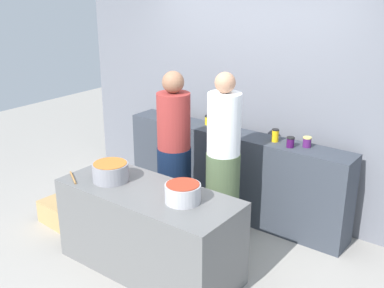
{
  "coord_description": "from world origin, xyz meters",
  "views": [
    {
      "loc": [
        2.59,
        -3.07,
        2.59
      ],
      "look_at": [
        0.0,
        0.35,
        1.05
      ],
      "focal_mm": 44.1,
      "sensor_mm": 36.0,
      "label": 1
    }
  ],
  "objects_px": {
    "preserve_jar_6": "(290,142)",
    "preserve_jar_3": "(209,120)",
    "preserve_jar_4": "(227,124)",
    "cooking_pot_left": "(111,172)",
    "preserve_jar_1": "(171,114)",
    "cooking_pot_center": "(183,193)",
    "wooden_spoon": "(73,178)",
    "preserve_jar_2": "(180,118)",
    "preserve_jar_7": "(307,142)",
    "preserve_jar_5": "(275,135)",
    "cook_with_tongs": "(174,161)",
    "preserve_jar_0": "(164,112)",
    "bread_crate": "(61,213)",
    "cook_in_cap": "(223,170)"
  },
  "relations": [
    {
      "from": "preserve_jar_6",
      "to": "preserve_jar_3",
      "type": "bearing_deg",
      "value": 173.35
    },
    {
      "from": "preserve_jar_4",
      "to": "cook_with_tongs",
      "type": "distance_m",
      "value": 0.78
    },
    {
      "from": "preserve_jar_2",
      "to": "preserve_jar_6",
      "type": "relative_size",
      "value": 0.91
    },
    {
      "from": "preserve_jar_6",
      "to": "wooden_spoon",
      "type": "relative_size",
      "value": 0.37
    },
    {
      "from": "cook_in_cap",
      "to": "bread_crate",
      "type": "xyz_separation_m",
      "value": [
        -1.63,
        -0.74,
        -0.68
      ]
    },
    {
      "from": "cook_with_tongs",
      "to": "preserve_jar_0",
      "type": "bearing_deg",
      "value": 135.66
    },
    {
      "from": "cook_in_cap",
      "to": "cook_with_tongs",
      "type": "bearing_deg",
      "value": -172.53
    },
    {
      "from": "preserve_jar_4",
      "to": "preserve_jar_5",
      "type": "relative_size",
      "value": 1.05
    },
    {
      "from": "preserve_jar_2",
      "to": "preserve_jar_0",
      "type": "bearing_deg",
      "value": 165.27
    },
    {
      "from": "preserve_jar_3",
      "to": "preserve_jar_5",
      "type": "bearing_deg",
      "value": -4.25
    },
    {
      "from": "cooking_pot_left",
      "to": "bread_crate",
      "type": "relative_size",
      "value": 0.71
    },
    {
      "from": "cook_in_cap",
      "to": "preserve_jar_5",
      "type": "bearing_deg",
      "value": 69.7
    },
    {
      "from": "wooden_spoon",
      "to": "preserve_jar_7",
      "type": "bearing_deg",
      "value": 46.82
    },
    {
      "from": "cooking_pot_center",
      "to": "wooden_spoon",
      "type": "distance_m",
      "value": 1.14
    },
    {
      "from": "preserve_jar_0",
      "to": "preserve_jar_6",
      "type": "distance_m",
      "value": 1.72
    },
    {
      "from": "preserve_jar_0",
      "to": "cooking_pot_center",
      "type": "height_order",
      "value": "preserve_jar_0"
    },
    {
      "from": "preserve_jar_4",
      "to": "preserve_jar_6",
      "type": "distance_m",
      "value": 0.81
    },
    {
      "from": "preserve_jar_5",
      "to": "preserve_jar_7",
      "type": "relative_size",
      "value": 1.28
    },
    {
      "from": "preserve_jar_0",
      "to": "cook_with_tongs",
      "type": "relative_size",
      "value": 0.06
    },
    {
      "from": "cooking_pot_left",
      "to": "wooden_spoon",
      "type": "distance_m",
      "value": 0.37
    },
    {
      "from": "preserve_jar_1",
      "to": "preserve_jar_7",
      "type": "xyz_separation_m",
      "value": [
        1.71,
        0.06,
        0.0
      ]
    },
    {
      "from": "preserve_jar_4",
      "to": "wooden_spoon",
      "type": "bearing_deg",
      "value": -111.13
    },
    {
      "from": "cook_with_tongs",
      "to": "bread_crate",
      "type": "xyz_separation_m",
      "value": [
        -1.07,
        -0.67,
        -0.66
      ]
    },
    {
      "from": "preserve_jar_7",
      "to": "cooking_pot_left",
      "type": "bearing_deg",
      "value": -130.16
    },
    {
      "from": "cooking_pot_left",
      "to": "wooden_spoon",
      "type": "relative_size",
      "value": 1.17
    },
    {
      "from": "cooking_pot_left",
      "to": "bread_crate",
      "type": "bearing_deg",
      "value": 174.91
    },
    {
      "from": "preserve_jar_0",
      "to": "preserve_jar_7",
      "type": "height_order",
      "value": "same"
    },
    {
      "from": "preserve_jar_3",
      "to": "preserve_jar_2",
      "type": "bearing_deg",
      "value": -160.14
    },
    {
      "from": "preserve_jar_4",
      "to": "preserve_jar_6",
      "type": "xyz_separation_m",
      "value": [
        0.8,
        -0.08,
        -0.02
      ]
    },
    {
      "from": "cooking_pot_center",
      "to": "preserve_jar_1",
      "type": "bearing_deg",
      "value": 132.66
    },
    {
      "from": "preserve_jar_0",
      "to": "preserve_jar_1",
      "type": "relative_size",
      "value": 1.01
    },
    {
      "from": "preserve_jar_7",
      "to": "cooking_pot_center",
      "type": "height_order",
      "value": "preserve_jar_7"
    },
    {
      "from": "preserve_jar_7",
      "to": "preserve_jar_6",
      "type": "bearing_deg",
      "value": -140.53
    },
    {
      "from": "preserve_jar_4",
      "to": "wooden_spoon",
      "type": "relative_size",
      "value": 0.49
    },
    {
      "from": "cook_with_tongs",
      "to": "preserve_jar_1",
      "type": "bearing_deg",
      "value": 131.73
    },
    {
      "from": "preserve_jar_1",
      "to": "preserve_jar_4",
      "type": "relative_size",
      "value": 0.74
    },
    {
      "from": "preserve_jar_6",
      "to": "preserve_jar_7",
      "type": "distance_m",
      "value": 0.17
    },
    {
      "from": "preserve_jar_0",
      "to": "cooking_pot_center",
      "type": "relative_size",
      "value": 0.34
    },
    {
      "from": "preserve_jar_2",
      "to": "preserve_jar_4",
      "type": "distance_m",
      "value": 0.61
    },
    {
      "from": "cook_in_cap",
      "to": "wooden_spoon",
      "type": "bearing_deg",
      "value": -135.04
    },
    {
      "from": "cooking_pot_left",
      "to": "preserve_jar_1",
      "type": "bearing_deg",
      "value": 107.85
    },
    {
      "from": "preserve_jar_0",
      "to": "preserve_jar_7",
      "type": "xyz_separation_m",
      "value": [
        1.85,
        0.02,
        -0.0
      ]
    },
    {
      "from": "preserve_jar_1",
      "to": "preserve_jar_3",
      "type": "xyz_separation_m",
      "value": [
        0.5,
        0.08,
        0.0
      ]
    },
    {
      "from": "preserve_jar_5",
      "to": "preserve_jar_4",
      "type": "bearing_deg",
      "value": 177.93
    },
    {
      "from": "preserve_jar_2",
      "to": "preserve_jar_6",
      "type": "bearing_deg",
      "value": -0.37
    },
    {
      "from": "preserve_jar_7",
      "to": "preserve_jar_1",
      "type": "bearing_deg",
      "value": -177.96
    },
    {
      "from": "cooking_pot_left",
      "to": "wooden_spoon",
      "type": "bearing_deg",
      "value": -149.48
    },
    {
      "from": "preserve_jar_3",
      "to": "wooden_spoon",
      "type": "distance_m",
      "value": 1.74
    },
    {
      "from": "cooking_pot_center",
      "to": "cook_in_cap",
      "type": "height_order",
      "value": "cook_in_cap"
    },
    {
      "from": "preserve_jar_1",
      "to": "wooden_spoon",
      "type": "height_order",
      "value": "preserve_jar_1"
    }
  ]
}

